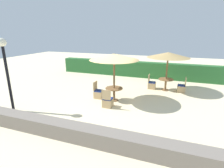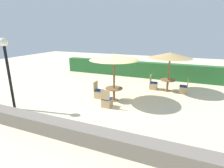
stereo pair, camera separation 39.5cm
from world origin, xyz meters
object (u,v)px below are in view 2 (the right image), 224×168
(parasol_back_right, at_px, (170,55))
(round_table_center, at_px, (114,91))
(lamp_post, at_px, (7,60))
(patio_chair_back_right_east, at_px, (184,89))
(patio_chair_back_right_west, at_px, (153,85))
(patio_chair_center_south, at_px, (107,102))
(patio_chair_center_west, at_px, (99,93))
(parasol_center, at_px, (114,57))
(round_table_back_right, at_px, (168,83))

(parasol_back_right, bearing_deg, round_table_center, -132.09)
(lamp_post, xyz_separation_m, patio_chair_back_right_east, (7.49, 5.56, -2.09))
(parasol_back_right, height_order, patio_chair_back_right_west, parasol_back_right)
(round_table_center, relative_size, patio_chair_center_south, 0.99)
(parasol_back_right, relative_size, patio_chair_back_right_east, 2.75)
(lamp_post, relative_size, parasol_back_right, 1.30)
(parasol_back_right, height_order, patio_chair_center_west, parasol_back_right)
(parasol_center, relative_size, patio_chair_center_west, 2.72)
(round_table_center, height_order, patio_chair_center_south, patio_chair_center_south)
(round_table_back_right, distance_m, patio_chair_back_right_east, 1.00)
(parasol_center, bearing_deg, patio_chair_center_south, -90.63)
(lamp_post, xyz_separation_m, patio_chair_center_west, (3.09, 2.89, -2.09))
(patio_chair_center_south, distance_m, patio_chair_center_west, 1.36)
(parasol_center, bearing_deg, parasol_back_right, 47.91)
(parasol_back_right, relative_size, patio_chair_center_west, 2.75)
(round_table_back_right, height_order, patio_chair_center_south, patio_chair_center_south)
(patio_chair_center_south, bearing_deg, lamp_post, -154.64)
(patio_chair_back_right_east, bearing_deg, parasol_center, 128.23)
(round_table_back_right, bearing_deg, patio_chair_center_south, -124.15)
(patio_chair_back_right_east, bearing_deg, round_table_back_right, 87.31)
(round_table_back_right, relative_size, round_table_center, 1.00)
(parasol_back_right, bearing_deg, parasol_center, -132.09)
(lamp_post, distance_m, parasol_center, 4.93)
(patio_chair_center_south, bearing_deg, patio_chair_back_right_east, 46.52)
(parasol_center, distance_m, patio_chair_center_west, 2.29)
(round_table_back_right, relative_size, patio_chair_center_south, 0.99)
(patio_chair_back_right_east, distance_m, round_table_center, 4.40)
(patio_chair_back_right_west, bearing_deg, parasol_center, -30.22)
(lamp_post, relative_size, round_table_center, 3.61)
(patio_chair_back_right_west, bearing_deg, patio_chair_center_west, -43.19)
(patio_chair_back_right_east, height_order, round_table_center, patio_chair_back_right_east)
(round_table_back_right, bearing_deg, lamp_post, -139.36)
(patio_chair_back_right_east, distance_m, patio_chair_back_right_west, 1.83)
(round_table_back_right, relative_size, patio_chair_center_west, 0.99)
(round_table_back_right, bearing_deg, patio_chair_back_right_west, 178.79)
(lamp_post, distance_m, round_table_back_right, 8.79)
(round_table_center, bearing_deg, patio_chair_center_west, 176.81)
(patio_chair_center_west, bearing_deg, round_table_back_right, 128.26)
(parasol_back_right, distance_m, round_table_center, 4.10)
(lamp_post, distance_m, patio_chair_center_west, 4.72)
(lamp_post, xyz_separation_m, patio_chair_center_south, (4.02, 1.91, -2.09))
(patio_chair_back_right_east, height_order, patio_chair_center_south, same)
(patio_chair_center_west, bearing_deg, parasol_back_right, 128.26)
(patio_chair_back_right_east, relative_size, patio_chair_back_right_west, 1.00)
(round_table_center, bearing_deg, patio_chair_back_right_east, 38.23)
(round_table_back_right, distance_m, patio_chair_center_south, 4.48)
(lamp_post, relative_size, round_table_back_right, 3.60)
(lamp_post, xyz_separation_m, round_table_back_right, (6.53, 5.60, -1.81))
(round_table_back_right, height_order, patio_chair_center_west, patio_chair_center_west)
(round_table_center, distance_m, patio_chair_center_west, 0.98)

